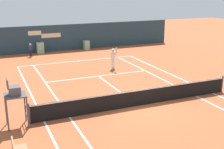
{
  "coord_description": "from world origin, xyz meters",
  "views": [
    {
      "loc": [
        -7.57,
        -13.9,
        6.4
      ],
      "look_at": [
        0.03,
        3.88,
        0.8
      ],
      "focal_mm": 48.04,
      "sensor_mm": 36.0,
      "label": 1
    }
  ],
  "objects_px": {
    "umpire_chair": "(15,94)",
    "tennis_ball_mid_court": "(176,85)",
    "tennis_ball_near_service_line": "(142,81)",
    "tennis_ball_by_sideline": "(146,77)",
    "ball_kid_right_post": "(31,49)",
    "player_on_baseline": "(113,57)"
  },
  "relations": [
    {
      "from": "umpire_chair",
      "to": "tennis_ball_near_service_line",
      "type": "xyz_separation_m",
      "value": [
        8.95,
        3.93,
        -1.58
      ]
    },
    {
      "from": "ball_kid_right_post",
      "to": "umpire_chair",
      "type": "bearing_deg",
      "value": 86.46
    },
    {
      "from": "tennis_ball_by_sideline",
      "to": "tennis_ball_near_service_line",
      "type": "distance_m",
      "value": 1.09
    },
    {
      "from": "player_on_baseline",
      "to": "tennis_ball_mid_court",
      "type": "height_order",
      "value": "player_on_baseline"
    },
    {
      "from": "umpire_chair",
      "to": "tennis_ball_by_sideline",
      "type": "height_order",
      "value": "umpire_chair"
    },
    {
      "from": "tennis_ball_by_sideline",
      "to": "tennis_ball_near_service_line",
      "type": "xyz_separation_m",
      "value": [
        -0.78,
        -0.76,
        0.0
      ]
    },
    {
      "from": "tennis_ball_by_sideline",
      "to": "ball_kid_right_post",
      "type": "bearing_deg",
      "value": 122.88
    },
    {
      "from": "player_on_baseline",
      "to": "tennis_ball_near_service_line",
      "type": "bearing_deg",
      "value": 73.02
    },
    {
      "from": "tennis_ball_mid_court",
      "to": "umpire_chair",
      "type": "bearing_deg",
      "value": -168.62
    },
    {
      "from": "tennis_ball_near_service_line",
      "to": "player_on_baseline",
      "type": "bearing_deg",
      "value": 96.77
    },
    {
      "from": "umpire_chair",
      "to": "tennis_ball_mid_court",
      "type": "relative_size",
      "value": 35.37
    },
    {
      "from": "umpire_chair",
      "to": "ball_kid_right_post",
      "type": "xyz_separation_m",
      "value": [
        2.93,
        15.2,
        -0.87
      ]
    },
    {
      "from": "tennis_ball_by_sideline",
      "to": "tennis_ball_mid_court",
      "type": "bearing_deg",
      "value": -71.95
    },
    {
      "from": "player_on_baseline",
      "to": "tennis_ball_near_service_line",
      "type": "relative_size",
      "value": 27.56
    },
    {
      "from": "player_on_baseline",
      "to": "tennis_ball_near_service_line",
      "type": "xyz_separation_m",
      "value": [
        0.48,
        -4.04,
        -0.96
      ]
    },
    {
      "from": "umpire_chair",
      "to": "player_on_baseline",
      "type": "xyz_separation_m",
      "value": [
        8.47,
        7.97,
        -0.62
      ]
    },
    {
      "from": "umpire_chair",
      "to": "player_on_baseline",
      "type": "relative_size",
      "value": 1.28
    },
    {
      "from": "umpire_chair",
      "to": "tennis_ball_near_service_line",
      "type": "relative_size",
      "value": 35.37
    },
    {
      "from": "player_on_baseline",
      "to": "ball_kid_right_post",
      "type": "xyz_separation_m",
      "value": [
        -5.54,
        7.23,
        -0.25
      ]
    },
    {
      "from": "ball_kid_right_post",
      "to": "tennis_ball_by_sideline",
      "type": "distance_m",
      "value": 12.55
    },
    {
      "from": "umpire_chair",
      "to": "tennis_ball_by_sideline",
      "type": "distance_m",
      "value": 10.92
    },
    {
      "from": "umpire_chair",
      "to": "ball_kid_right_post",
      "type": "distance_m",
      "value": 15.51
    }
  ]
}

